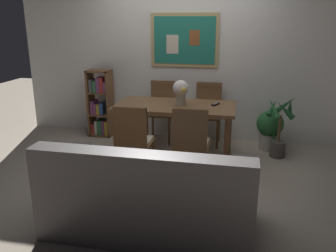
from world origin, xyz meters
name	(u,v)px	position (x,y,z in m)	size (l,w,h in m)	color
ground_plane	(163,170)	(0.00, 0.00, 0.00)	(12.00, 12.00, 0.00)	tan
wall_back_with_painting	(183,54)	(0.00, 1.45, 1.30)	(5.20, 0.14, 2.60)	silver
dining_table	(175,112)	(0.07, 0.42, 0.65)	(1.55, 0.81, 0.75)	brown
dining_chair_far_left	(162,106)	(-0.27, 1.16, 0.54)	(0.40, 0.41, 0.91)	brown
dining_chair_far_right	(208,108)	(0.43, 1.16, 0.54)	(0.40, 0.41, 0.91)	brown
dining_chair_near_right	(191,139)	(0.39, -0.28, 0.54)	(0.40, 0.41, 0.91)	brown
dining_chair_near_left	(133,137)	(-0.27, -0.34, 0.54)	(0.40, 0.41, 0.91)	brown
leather_couch	(148,199)	(0.16, -1.29, 0.31)	(1.80, 0.84, 0.84)	#514C4C
bookshelf	(101,105)	(-1.28, 1.16, 0.50)	(0.36, 0.28, 1.06)	brown
potted_ivy	(270,128)	(1.34, 1.05, 0.32)	(0.38, 0.38, 0.59)	#B2ADA3
potted_palm	(279,129)	(1.44, 0.77, 0.40)	(0.42, 0.43, 0.85)	#4C4742
flower_vase	(181,90)	(0.15, 0.41, 0.94)	(0.21, 0.21, 0.33)	tan
tv_remote	(215,104)	(0.59, 0.52, 0.76)	(0.10, 0.16, 0.02)	black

